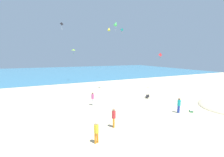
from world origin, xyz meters
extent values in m
plane|color=beige|center=(0.00, 10.00, 0.00)|extent=(120.00, 120.00, 0.00)
cube|color=teal|center=(0.00, 57.55, 0.03)|extent=(120.00, 60.00, 0.05)
cube|color=black|center=(7.55, 10.35, 0.20)|extent=(0.60, 0.63, 0.03)
cube|color=black|center=(7.48, 10.07, 0.39)|extent=(0.53, 0.31, 0.41)
cylinder|color=#B7B7BC|center=(7.34, 10.56, 0.10)|extent=(0.02, 0.02, 0.20)
cylinder|color=#B7B7BC|center=(7.82, 10.46, 0.10)|extent=(0.02, 0.02, 0.20)
cube|color=#339956|center=(8.77, 3.70, 0.09)|extent=(0.59, 0.61, 0.19)
cube|color=white|center=(8.77, 3.70, 0.21)|extent=(0.61, 0.63, 0.04)
cylinder|color=orange|center=(-3.26, 2.48, 0.41)|extent=(0.14, 0.14, 0.83)
cylinder|color=orange|center=(-3.08, 2.53, 0.41)|extent=(0.14, 0.14, 0.83)
cylinder|color=yellow|center=(-3.17, 2.51, 1.14)|extent=(0.40, 0.40, 0.62)
sphere|color=beige|center=(-3.17, 2.51, 1.55)|extent=(0.23, 0.23, 0.23)
cylinder|color=blue|center=(7.20, 4.23, 0.43)|extent=(0.15, 0.15, 0.87)
cylinder|color=blue|center=(7.16, 4.04, 0.43)|extent=(0.15, 0.15, 0.87)
cylinder|color=#19ADB2|center=(7.18, 4.13, 1.19)|extent=(0.41, 0.41, 0.65)
sphere|color=#846047|center=(7.18, 4.13, 1.62)|extent=(0.24, 0.24, 0.24)
cylinder|color=orange|center=(-0.99, 4.23, 0.44)|extent=(0.15, 0.15, 0.88)
cylinder|color=orange|center=(-1.05, 4.04, 0.44)|extent=(0.15, 0.15, 0.88)
cylinder|color=red|center=(-1.02, 4.14, 1.21)|extent=(0.44, 0.44, 0.66)
sphere|color=#A87A5B|center=(-1.02, 4.14, 1.64)|extent=(0.24, 0.24, 0.24)
cylinder|color=white|center=(-1.14, 10.65, 0.43)|extent=(0.15, 0.15, 0.87)
cylinder|color=white|center=(-1.22, 10.47, 0.43)|extent=(0.15, 0.15, 0.87)
cylinder|color=#D8599E|center=(-1.18, 10.56, 1.19)|extent=(0.46, 0.46, 0.65)
sphere|color=#846047|center=(-1.18, 10.56, 1.62)|extent=(0.24, 0.24, 0.24)
pyramid|color=#99DB33|center=(-0.49, 30.79, 8.25)|extent=(0.86, 0.62, 0.31)
cylinder|color=green|center=(-0.49, 30.79, 7.24)|extent=(0.04, 0.13, 0.90)
cube|color=black|center=(-3.95, 18.85, 11.86)|extent=(0.59, 0.21, 0.59)
cylinder|color=white|center=(-3.95, 18.85, 11.28)|extent=(0.03, 0.18, 0.73)
cone|color=yellow|center=(9.94, 31.72, 14.45)|extent=(1.17, 1.27, 1.13)
cylinder|color=black|center=(9.94, 31.72, 13.76)|extent=(0.05, 0.05, 0.58)
cube|color=#1EADAD|center=(10.71, 25.08, 13.13)|extent=(0.82, 0.22, 0.82)
cylinder|color=orange|center=(10.71, 25.08, 12.50)|extent=(0.05, 0.07, 0.66)
cube|color=red|center=(13.51, 14.34, 6.82)|extent=(0.78, 0.23, 0.77)
cylinder|color=green|center=(13.51, 14.34, 6.29)|extent=(0.05, 0.06, 0.50)
cone|color=green|center=(5.20, 16.98, 12.36)|extent=(1.03, 0.89, 0.92)
cylinder|color=white|center=(5.20, 16.98, 11.59)|extent=(0.20, 0.11, 0.92)
camera|label=1|loc=(-5.88, -6.54, 6.33)|focal=21.96mm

